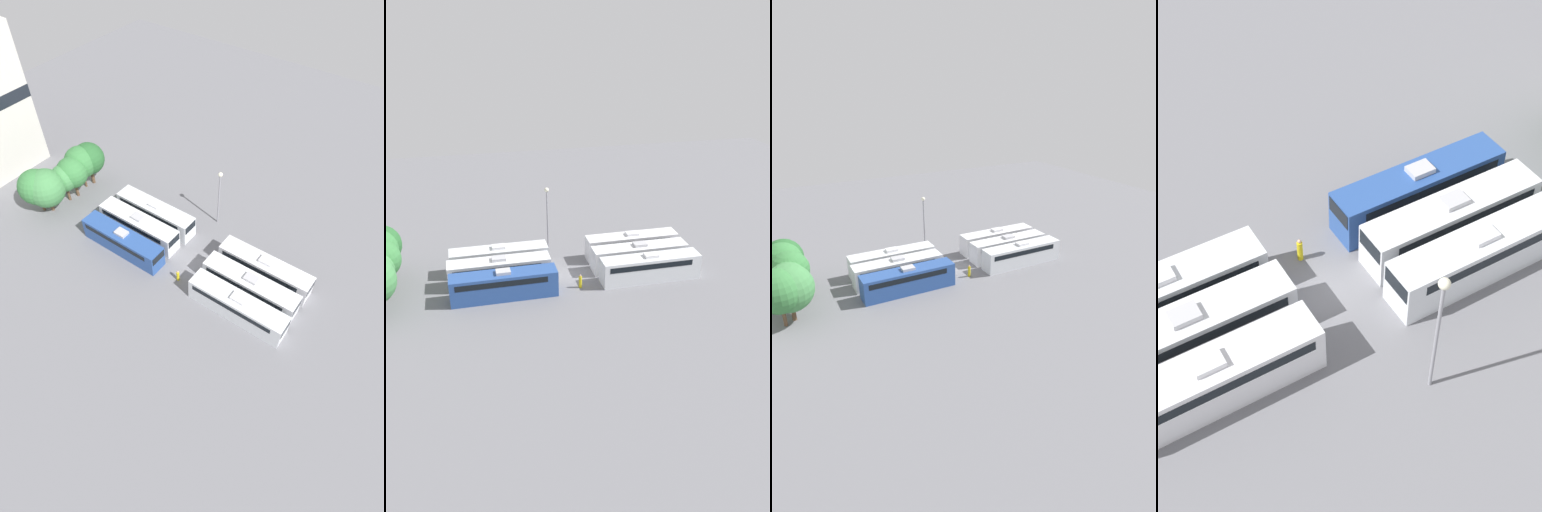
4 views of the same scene
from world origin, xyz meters
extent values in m
plane|color=slate|center=(0.00, 0.00, 0.00)|extent=(121.96, 121.96, 0.00)
cube|color=silver|center=(-3.26, -8.73, 1.53)|extent=(2.52, 11.88, 3.06)
cube|color=black|center=(-3.26, -8.44, 2.38)|extent=(2.56, 10.10, 0.67)
cube|color=black|center=(-3.26, -14.66, 2.38)|extent=(2.22, 0.08, 1.07)
cube|color=silver|center=(-3.26, -8.73, 3.24)|extent=(1.20, 1.60, 0.35)
cube|color=silver|center=(-0.07, -8.52, 1.53)|extent=(2.52, 11.88, 3.06)
cube|color=black|center=(-0.07, -8.23, 2.38)|extent=(2.56, 10.10, 0.67)
cube|color=black|center=(-0.07, -14.45, 2.38)|extent=(2.22, 0.08, 1.07)
cube|color=#B2B2B7|center=(-0.07, -8.52, 3.24)|extent=(1.20, 1.60, 0.35)
cube|color=silver|center=(3.28, -8.65, 1.53)|extent=(2.52, 11.88, 3.06)
cube|color=black|center=(3.28, -8.35, 2.38)|extent=(2.56, 10.10, 0.67)
cube|color=black|center=(3.28, -14.58, 2.38)|extent=(2.22, 0.08, 1.07)
cube|color=silver|center=(3.28, -8.65, 3.24)|extent=(1.20, 1.60, 0.35)
cube|color=#284C93|center=(-3.32, 8.56, 1.53)|extent=(2.52, 11.88, 3.06)
cube|color=black|center=(-3.32, 8.86, 2.38)|extent=(2.56, 10.10, 0.67)
cube|color=black|center=(-3.32, 2.63, 2.38)|extent=(2.22, 0.08, 1.07)
cube|color=#B2B2B7|center=(-3.32, 8.56, 3.24)|extent=(1.20, 1.60, 0.35)
cube|color=silver|center=(0.06, 8.72, 1.53)|extent=(2.52, 11.88, 3.06)
cube|color=black|center=(0.06, 9.01, 2.38)|extent=(2.56, 10.10, 0.67)
cube|color=black|center=(0.06, 2.79, 2.38)|extent=(2.22, 0.08, 1.07)
cube|color=#B2B2B7|center=(0.06, 8.72, 3.24)|extent=(1.20, 1.60, 0.35)
cube|color=silver|center=(3.27, 8.44, 1.53)|extent=(2.52, 11.88, 3.06)
cube|color=black|center=(3.27, 8.73, 2.38)|extent=(2.56, 10.10, 0.67)
cube|color=black|center=(3.27, 2.51, 2.38)|extent=(2.22, 0.08, 1.07)
cube|color=silver|center=(3.27, 8.44, 3.24)|extent=(1.20, 1.60, 0.35)
cylinder|color=gold|center=(-3.16, -0.22, 0.72)|extent=(0.36, 0.36, 1.43)
sphere|color=tan|center=(-3.16, -0.22, 1.55)|extent=(0.24, 0.24, 0.24)
cylinder|color=gray|center=(8.31, 1.44, 4.04)|extent=(0.20, 0.20, 8.08)
sphere|color=#EAE5C6|center=(8.31, 1.44, 8.26)|extent=(0.60, 0.60, 0.60)
cylinder|color=brown|center=(-4.30, 23.23, 1.27)|extent=(0.39, 0.39, 2.55)
sphere|color=#387A3D|center=(-4.30, 23.23, 4.28)|extent=(4.95, 4.95, 4.95)
cylinder|color=brown|center=(-3.53, 22.24, 1.06)|extent=(0.48, 0.48, 2.12)
sphere|color=#428447|center=(-3.53, 22.24, 4.01)|extent=(5.41, 5.41, 5.41)
cylinder|color=brown|center=(-0.53, 21.90, 1.31)|extent=(0.41, 0.41, 2.62)
sphere|color=#428447|center=(-0.53, 21.90, 3.97)|extent=(3.86, 3.86, 3.86)
cylinder|color=brown|center=(0.86, 21.62, 1.33)|extent=(0.44, 0.44, 2.65)
sphere|color=#387A3D|center=(0.86, 21.62, 4.23)|extent=(4.51, 4.51, 4.51)
cylinder|color=brown|center=(3.09, 22.14, 1.40)|extent=(0.34, 0.34, 2.81)
sphere|color=#387A3D|center=(3.09, 22.14, 4.47)|extent=(4.75, 4.75, 4.75)
cylinder|color=brown|center=(4.44, 21.87, 1.39)|extent=(0.51, 0.51, 2.78)
sphere|color=#28602D|center=(4.44, 21.87, 4.43)|extent=(4.71, 4.71, 4.71)
camera|label=1|loc=(-26.70, -19.21, 39.65)|focal=28.00mm
camera|label=2|loc=(-52.20, 11.97, 28.92)|focal=35.00mm
camera|label=3|loc=(-45.96, 23.35, 24.57)|focal=28.00mm
camera|label=4|loc=(23.79, -12.69, 32.60)|focal=50.00mm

